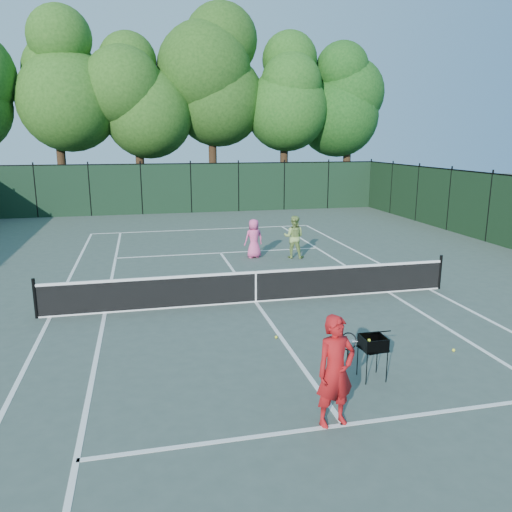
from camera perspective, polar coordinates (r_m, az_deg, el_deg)
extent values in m
plane|color=#425047|center=(14.20, -0.03, -5.28)|extent=(90.00, 90.00, 0.00)
cube|color=white|center=(14.10, -22.47, -6.46)|extent=(0.10, 23.77, 0.01)
cube|color=white|center=(16.26, 19.20, -3.60)|extent=(0.10, 23.77, 0.01)
cube|color=white|center=(13.92, -16.88, -6.25)|extent=(0.10, 23.77, 0.01)
cube|color=white|center=(15.59, 14.91, -4.02)|extent=(0.10, 23.77, 0.01)
cube|color=white|center=(25.59, -5.98, 3.04)|extent=(10.97, 0.10, 0.01)
cube|color=white|center=(8.63, 10.00, -18.47)|extent=(8.23, 0.10, 0.01)
cube|color=white|center=(20.26, -4.07, 0.36)|extent=(8.23, 0.10, 0.01)
cube|color=white|center=(14.20, -0.03, -5.27)|extent=(0.10, 12.80, 0.01)
cube|color=black|center=(14.06, -0.03, -3.52)|extent=(11.60, 0.03, 0.85)
cube|color=white|center=(13.94, -0.03, -1.87)|extent=(11.60, 0.05, 0.07)
cube|color=white|center=(14.19, -0.03, -5.20)|extent=(11.60, 0.05, 0.04)
cube|color=white|center=(14.06, -0.03, -3.52)|extent=(0.05, 0.04, 0.91)
cylinder|color=black|center=(14.00, -23.94, -4.46)|extent=(0.09, 0.09, 1.06)
cylinder|color=black|center=(16.29, 20.28, -1.74)|extent=(0.09, 0.09, 1.06)
cube|color=black|center=(31.41, -7.43, 7.65)|extent=(24.00, 0.05, 3.00)
cylinder|color=black|center=(35.54, -21.24, 8.97)|extent=(0.56, 0.56, 4.80)
ellipsoid|color=#204B15|center=(35.72, -22.13, 19.09)|extent=(6.80, 6.80, 10.54)
cylinder|color=black|center=(35.00, -13.04, 9.06)|extent=(0.56, 0.56, 4.30)
ellipsoid|color=#1F4914|center=(35.07, -13.54, 18.21)|extent=(6.00, 6.00, 9.30)
cylinder|color=black|center=(35.83, -4.94, 10.00)|extent=(0.56, 0.56, 5.00)
ellipsoid|color=#1C4213|center=(36.05, -5.16, 20.40)|extent=(7.00, 7.00, 10.85)
cylinder|color=black|center=(36.20, 3.20, 9.74)|extent=(0.56, 0.56, 4.60)
ellipsoid|color=#1A4B15|center=(36.32, 3.33, 19.02)|extent=(6.20, 6.20, 9.61)
cylinder|color=black|center=(38.35, 10.29, 9.60)|extent=(0.56, 0.56, 4.40)
ellipsoid|color=#134112|center=(38.42, 10.64, 17.86)|extent=(5.80, 5.80, 8.99)
imported|color=#AA1316|center=(8.21, 9.07, -12.87)|extent=(0.74, 0.55, 1.85)
cylinder|color=black|center=(8.69, 10.43, -11.21)|extent=(0.03, 0.03, 0.30)
torus|color=black|center=(8.58, 10.51, -9.57)|extent=(0.30, 0.10, 0.30)
imported|color=#E75191|center=(19.28, -0.25, 2.02)|extent=(0.82, 0.61, 1.51)
imported|color=#90B259|center=(19.29, 4.34, 2.20)|extent=(0.99, 0.90, 1.65)
cylinder|color=black|center=(9.79, 12.52, -12.55)|extent=(0.02, 0.02, 0.61)
cylinder|color=black|center=(9.96, 14.72, -12.20)|extent=(0.02, 0.02, 0.61)
cylinder|color=black|center=(10.13, 11.51, -11.59)|extent=(0.02, 0.02, 0.61)
cylinder|color=black|center=(10.29, 13.65, -11.28)|extent=(0.02, 0.02, 0.61)
cube|color=black|center=(9.87, 13.24, -9.62)|extent=(0.53, 0.53, 0.26)
sphere|color=#D8F131|center=(9.90, 13.21, -10.02)|extent=(0.07, 0.07, 0.07)
sphere|color=#D8F131|center=(9.90, 13.21, -10.02)|extent=(0.07, 0.07, 0.07)
sphere|color=#D8F131|center=(9.90, 13.21, -10.02)|extent=(0.07, 0.07, 0.07)
sphere|color=#D8F131|center=(9.90, 13.21, -10.02)|extent=(0.07, 0.07, 0.07)
sphere|color=#D8F131|center=(9.90, 13.21, -10.02)|extent=(0.07, 0.07, 0.07)
sphere|color=#D8F131|center=(9.90, 13.21, -10.02)|extent=(0.07, 0.07, 0.07)
sphere|color=#D8F131|center=(9.90, 13.21, -10.02)|extent=(0.07, 0.07, 0.07)
sphere|color=#D8F131|center=(9.90, 13.21, -10.02)|extent=(0.07, 0.07, 0.07)
sphere|color=#D8F131|center=(9.90, 13.21, -10.02)|extent=(0.07, 0.07, 0.07)
sphere|color=#D8F131|center=(9.90, 13.21, -10.02)|extent=(0.07, 0.07, 0.07)
sphere|color=#D8F131|center=(9.90, 13.21, -10.02)|extent=(0.07, 0.07, 0.07)
sphere|color=#D8F131|center=(9.90, 13.21, -10.02)|extent=(0.07, 0.07, 0.07)
sphere|color=#D8F131|center=(9.90, 13.21, -10.02)|extent=(0.07, 0.07, 0.07)
sphere|color=#D8F131|center=(9.90, 13.21, -10.02)|extent=(0.07, 0.07, 0.07)
sphere|color=#D8F131|center=(9.90, 13.21, -10.02)|extent=(0.07, 0.07, 0.07)
sphere|color=#D8F131|center=(9.90, 13.21, -10.02)|extent=(0.07, 0.07, 0.07)
sphere|color=#D8F131|center=(9.90, 13.21, -10.02)|extent=(0.07, 0.07, 0.07)
sphere|color=#EFF532|center=(11.84, 21.65, -9.97)|extent=(0.07, 0.07, 0.07)
sphere|color=#C7D52B|center=(11.72, 2.33, -9.24)|extent=(0.07, 0.07, 0.07)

